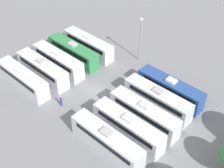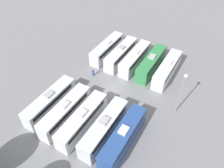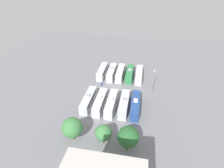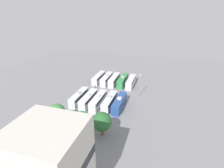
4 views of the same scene
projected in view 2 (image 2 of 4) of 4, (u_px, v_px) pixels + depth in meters
The scene contains 13 objects.
ground_plane at pixel (114, 90), 42.15m from camera, with size 122.06×122.06×0.00m, color gray.
bus_0 at pixel (167, 69), 44.22m from camera, with size 2.46×11.13×3.57m.
bus_1 at pixel (151, 63), 45.70m from camera, with size 2.46×11.13×3.57m.
bus_2 at pixel (135, 58), 46.95m from camera, with size 2.46×11.13×3.57m.
bus_3 at pixel (121, 54), 48.19m from camera, with size 2.46×11.13×3.57m.
bus_4 at pixel (107, 48), 49.75m from camera, with size 2.46×11.13×3.57m.
bus_5 at pixel (123, 137), 32.40m from camera, with size 2.46×11.13×3.57m.
bus_6 at pixel (104, 127), 33.62m from camera, with size 2.46×11.13×3.57m.
bus_7 at pixel (82, 120), 34.72m from camera, with size 2.46×11.13×3.57m.
bus_8 at pixel (65, 111), 36.03m from camera, with size 2.46×11.13×3.57m.
bus_9 at pixel (50, 101), 37.67m from camera, with size 2.46×11.13×3.57m.
worker_person at pixel (93, 73), 44.87m from camera, with size 0.36×0.36×1.76m.
light_pole at pixel (182, 88), 34.45m from camera, with size 0.60×0.60×8.48m.
Camera 2 is at (-14.90, 26.20, 29.49)m, focal length 35.00 mm.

